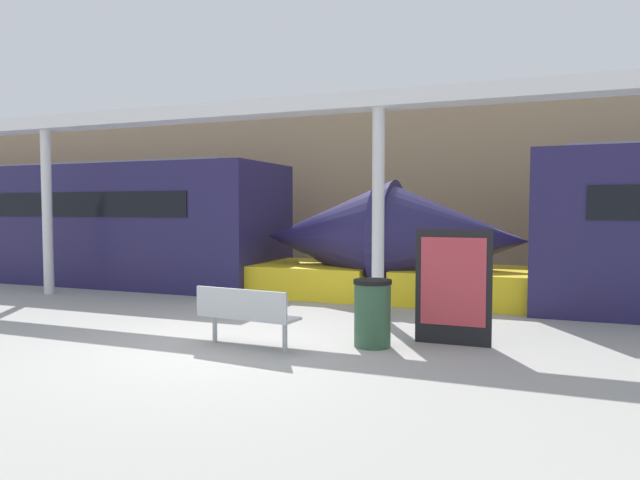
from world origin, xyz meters
TOP-DOWN VIEW (x-y plane):
  - ground_plane at (0.00, 0.00)m, footprint 60.00×60.00m
  - station_wall at (0.00, 9.23)m, footprint 56.00×0.20m
  - train_right at (-9.21, 5.43)m, footprint 20.84×2.93m
  - bench_near at (0.43, 0.12)m, footprint 1.56×0.60m
  - trash_bin at (2.09, 0.88)m, footprint 0.55×0.55m
  - poster_board at (3.15, 1.42)m, footprint 1.10×0.07m
  - support_column_near at (1.56, 3.08)m, footprint 0.23×0.23m
  - support_column_far at (-6.39, 3.08)m, footprint 0.23×0.23m
  - canopy_beam at (1.56, 3.08)m, footprint 28.00×0.60m

SIDE VIEW (x-z plane):
  - ground_plane at x=0.00m, z-range 0.00..0.00m
  - trash_bin at x=2.09m, z-range 0.00..0.97m
  - bench_near at x=0.43m, z-range 0.09..0.95m
  - poster_board at x=3.15m, z-range 0.01..1.70m
  - train_right at x=-9.21m, z-range -0.08..3.12m
  - support_column_near at x=1.56m, z-range 0.00..3.79m
  - support_column_far at x=-6.39m, z-range 0.00..3.79m
  - station_wall at x=0.00m, z-range 0.00..5.00m
  - canopy_beam at x=1.56m, z-range 3.79..4.07m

